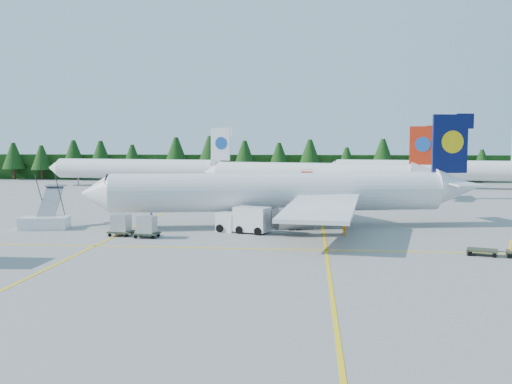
# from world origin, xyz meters

# --- Properties ---
(ground) EXTENTS (320.00, 320.00, 0.00)m
(ground) POSITION_xyz_m (0.00, 0.00, 0.00)
(ground) COLOR gray
(ground) RESTS_ON ground
(taxi_stripe_a) EXTENTS (0.25, 120.00, 0.01)m
(taxi_stripe_a) POSITION_xyz_m (-14.00, 20.00, 0.01)
(taxi_stripe_a) COLOR yellow
(taxi_stripe_a) RESTS_ON ground
(taxi_stripe_b) EXTENTS (0.25, 120.00, 0.01)m
(taxi_stripe_b) POSITION_xyz_m (6.00, 20.00, 0.01)
(taxi_stripe_b) COLOR yellow
(taxi_stripe_b) RESTS_ON ground
(taxi_stripe_cross) EXTENTS (80.00, 0.25, 0.01)m
(taxi_stripe_cross) POSITION_xyz_m (0.00, -6.00, 0.01)
(taxi_stripe_cross) COLOR yellow
(taxi_stripe_cross) RESTS_ON ground
(treeline_hedge) EXTENTS (220.00, 4.00, 6.00)m
(treeline_hedge) POSITION_xyz_m (0.00, 82.00, 3.00)
(treeline_hedge) COLOR black
(treeline_hedge) RESTS_ON ground
(airliner_navy) EXTENTS (40.98, 33.42, 12.01)m
(airliner_navy) POSITION_xyz_m (0.39, 6.95, 3.61)
(airliner_navy) COLOR silver
(airliner_navy) RESTS_ON ground
(airliner_red) EXTENTS (38.93, 31.65, 11.52)m
(airliner_red) POSITION_xyz_m (3.82, 44.00, 3.46)
(airliner_red) COLOR silver
(airliner_red) RESTS_ON ground
(airliner_far_left) EXTENTS (39.94, 10.74, 11.71)m
(airliner_far_left) POSITION_xyz_m (-31.98, 58.54, 3.67)
(airliner_far_left) COLOR silver
(airliner_far_left) RESTS_ON ground
(airliner_far_right) EXTENTS (39.01, 10.53, 11.44)m
(airliner_far_right) POSITION_xyz_m (25.25, 61.70, 3.59)
(airliner_far_right) COLOR silver
(airliner_far_right) RESTS_ON ground
(airstairs) EXTENTS (5.16, 7.00, 4.33)m
(airstairs) POSITION_xyz_m (-22.93, 3.29, 0.94)
(airstairs) COLOR silver
(airstairs) RESTS_ON ground
(service_truck) EXTENTS (5.72, 3.70, 2.59)m
(service_truck) POSITION_xyz_m (-2.01, 2.70, 1.28)
(service_truck) COLOR white
(service_truck) RESTS_ON ground
(uld_pair) EXTENTS (5.13, 2.67, 1.71)m
(uld_pair) POSITION_xyz_m (-12.11, -0.93, 1.15)
(uld_pair) COLOR #323A2A
(uld_pair) RESTS_ON ground
(crew_a) EXTENTS (0.74, 0.52, 1.94)m
(crew_a) POSITION_xyz_m (-13.64, -0.40, 0.97)
(crew_a) COLOR #DC4504
(crew_a) RESTS_ON ground
(crew_b) EXTENTS (0.82, 0.64, 1.65)m
(crew_b) POSITION_xyz_m (-13.63, 2.25, 0.83)
(crew_b) COLOR #FF4E05
(crew_b) RESTS_ON ground
(crew_c) EXTENTS (0.75, 0.86, 1.73)m
(crew_c) POSITION_xyz_m (8.04, 1.84, 0.86)
(crew_c) COLOR orange
(crew_c) RESTS_ON ground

